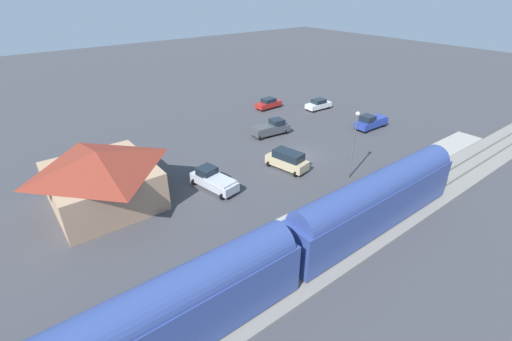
# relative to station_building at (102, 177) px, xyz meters

# --- Properties ---
(ground_plane) EXTENTS (200.00, 200.00, 0.00)m
(ground_plane) POSITION_rel_station_building_xyz_m (-4.00, -22.00, -2.85)
(ground_plane) COLOR #424247
(railway_track) EXTENTS (4.80, 70.00, 0.30)m
(railway_track) POSITION_rel_station_building_xyz_m (-18.00, -22.00, -2.75)
(railway_track) COLOR gray
(railway_track) RESTS_ON ground
(platform) EXTENTS (3.20, 46.00, 0.30)m
(platform) POSITION_rel_station_building_xyz_m (-14.00, -22.00, -2.70)
(platform) COLOR #A8A399
(platform) RESTS_ON ground
(station_building) EXTENTS (10.43, 9.70, 5.50)m
(station_building) POSITION_rel_station_building_xyz_m (0.00, 0.00, 0.00)
(station_building) COLOR tan
(station_building) RESTS_ON ground
(pedestrian_on_platform) EXTENTS (0.36, 0.36, 1.71)m
(pedestrian_on_platform) POSITION_rel_station_building_xyz_m (-14.75, -30.12, -1.56)
(pedestrian_on_platform) COLOR #23284C
(pedestrian_on_platform) RESTS_ON platform
(pickup_charcoal) EXTENTS (2.53, 5.58, 2.14)m
(pickup_charcoal) POSITION_rel_station_building_xyz_m (3.44, -23.66, -1.82)
(pickup_charcoal) COLOR #47494F
(pickup_charcoal) RESTS_ON ground
(sedan_white) EXTENTS (2.03, 4.57, 1.74)m
(sedan_white) POSITION_rel_station_building_xyz_m (7.14, -37.06, -1.97)
(sedan_white) COLOR white
(sedan_white) RESTS_ON ground
(sedan_red) EXTENTS (2.00, 4.56, 1.74)m
(sedan_red) POSITION_rel_station_building_xyz_m (12.69, -30.78, -1.97)
(sedan_red) COLOR red
(sedan_red) RESTS_ON ground
(pickup_blue) EXTENTS (2.04, 5.43, 2.14)m
(pickup_blue) POSITION_rel_station_building_xyz_m (-3.54, -36.70, -1.82)
(pickup_blue) COLOR #283D9E
(pickup_blue) RESTS_ON ground
(pickup_silver) EXTENTS (5.67, 3.26, 2.14)m
(pickup_silver) POSITION_rel_station_building_xyz_m (-4.02, -9.64, -1.82)
(pickup_silver) COLOR silver
(pickup_silver) RESTS_ON ground
(suv_tan) EXTENTS (5.19, 3.11, 2.22)m
(suv_tan) POSITION_rel_station_building_xyz_m (-5.46, -18.58, -1.70)
(suv_tan) COLOR #C6B284
(suv_tan) RESTS_ON ground
(light_pole_near_platform) EXTENTS (0.44, 0.44, 7.59)m
(light_pole_near_platform) POSITION_rel_station_building_xyz_m (-11.20, -22.49, 1.95)
(light_pole_near_platform) COLOR #515156
(light_pole_near_platform) RESTS_ON ground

